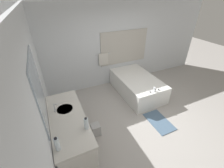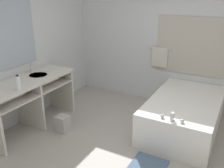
% 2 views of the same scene
% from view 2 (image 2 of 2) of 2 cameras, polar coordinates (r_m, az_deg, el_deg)
% --- Properties ---
extents(ground_plane, '(16.00, 16.00, 0.00)m').
position_cam_2_polar(ground_plane, '(3.71, 3.38, -17.09)').
color(ground_plane, '#A8A39E').
rests_on(ground_plane, ground).
extents(wall_back_with_blinds, '(7.40, 0.13, 2.70)m').
position_cam_2_polar(wall_back_with_blinds, '(5.12, 14.81, 9.67)').
color(wall_back_with_blinds, silver).
rests_on(wall_back_with_blinds, ground_plane).
extents(wall_left_with_mirror, '(0.08, 7.40, 2.70)m').
position_cam_2_polar(wall_left_with_mirror, '(4.45, -23.32, 7.19)').
color(wall_left_with_mirror, silver).
rests_on(wall_left_with_mirror, ground_plane).
extents(vanity_counter, '(0.64, 1.67, 0.89)m').
position_cam_2_polar(vanity_counter, '(4.43, -18.24, -1.65)').
color(vanity_counter, silver).
rests_on(vanity_counter, ground_plane).
extents(sink_faucet, '(0.09, 0.04, 0.18)m').
position_cam_2_polar(sink_faucet, '(4.60, -18.17, 3.38)').
color(sink_faucet, silver).
rests_on(sink_faucet, vanity_counter).
extents(bathtub, '(1.09, 1.86, 0.68)m').
position_cam_2_polar(bathtub, '(4.45, 16.20, -6.29)').
color(bathtub, white).
rests_on(bathtub, ground_plane).
extents(water_bottle_2, '(0.07, 0.07, 0.24)m').
position_cam_2_polar(water_bottle_2, '(3.87, -20.67, 0.22)').
color(water_bottle_2, white).
rests_on(water_bottle_2, vanity_counter).
extents(waste_bin, '(0.20, 0.20, 0.28)m').
position_cam_2_polar(waste_bin, '(4.37, -11.20, -8.84)').
color(waste_bin, '#B2B2B2').
rests_on(waste_bin, ground_plane).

